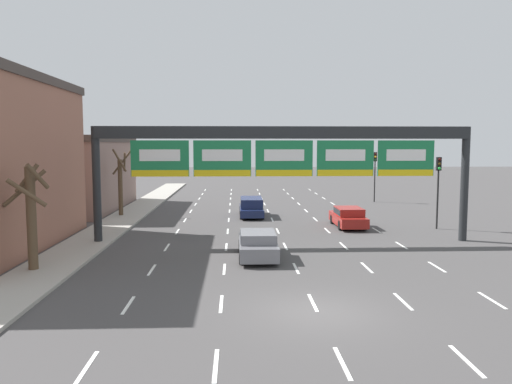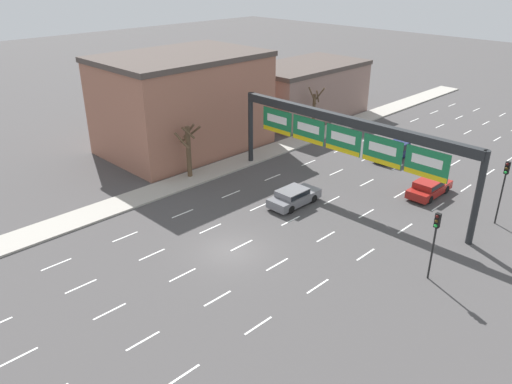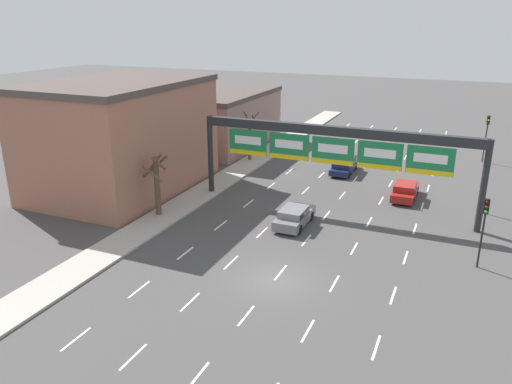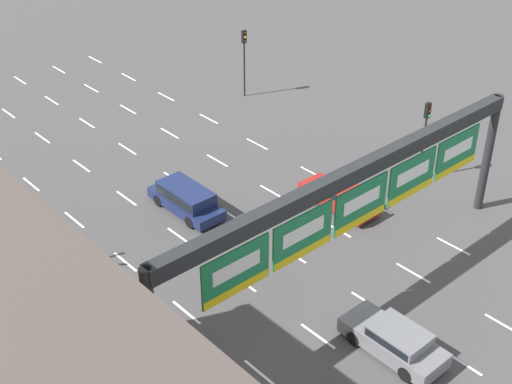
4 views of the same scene
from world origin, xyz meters
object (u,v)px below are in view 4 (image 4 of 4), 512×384
(car_grey, at_px, (395,340))
(traffic_light_near_gantry, at_px, (244,50))
(traffic_light_far_end, at_px, (426,126))
(sign_gantry, at_px, (357,190))
(suv_navy, at_px, (186,198))
(car_red, at_px, (340,196))

(car_grey, bearing_deg, traffic_light_near_gantry, 62.24)
(car_grey, bearing_deg, traffic_light_far_end, 33.25)
(sign_gantry, xyz_separation_m, traffic_light_far_end, (10.83, 4.19, -2.04))
(suv_navy, bearing_deg, traffic_light_far_end, -27.04)
(car_red, distance_m, traffic_light_near_gantry, 16.33)
(suv_navy, distance_m, traffic_light_far_end, 14.12)
(sign_gantry, relative_size, suv_navy, 4.54)
(sign_gantry, relative_size, traffic_light_far_end, 4.50)
(traffic_light_far_end, bearing_deg, car_red, 170.49)
(car_red, bearing_deg, traffic_light_far_end, -9.51)
(traffic_light_far_end, bearing_deg, traffic_light_near_gantry, 89.34)
(suv_navy, bearing_deg, sign_gantry, -81.71)
(sign_gantry, distance_m, car_red, 8.62)
(suv_navy, bearing_deg, car_grey, -90.55)
(car_grey, xyz_separation_m, traffic_light_near_gantry, (12.68, 24.10, 2.78))
(suv_navy, bearing_deg, car_red, -39.23)
(suv_navy, height_order, traffic_light_far_end, traffic_light_far_end)
(traffic_light_near_gantry, height_order, traffic_light_far_end, traffic_light_near_gantry)
(traffic_light_near_gantry, bearing_deg, traffic_light_far_end, -90.66)
(car_red, distance_m, traffic_light_far_end, 6.50)
(car_grey, relative_size, car_red, 0.99)
(car_grey, xyz_separation_m, car_red, (6.67, 9.17, 0.00))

